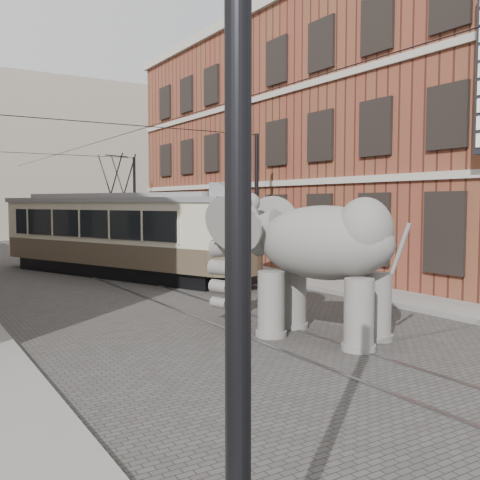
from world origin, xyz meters
TOP-DOWN VIEW (x-y plane):
  - ground at (0.00, 0.00)m, footprint 120.00×120.00m
  - tram_rails at (0.00, 0.00)m, footprint 1.54×80.00m
  - sidewalk_right at (6.00, 0.00)m, footprint 2.00×60.00m
  - brick_building at (11.00, 9.00)m, footprint 8.00×26.00m
  - catenary at (-0.20, 5.00)m, footprint 11.00×30.20m
  - tram at (0.37, 9.42)m, footprint 7.39×13.05m
  - elephant at (0.77, -3.48)m, footprint 5.09×6.38m

SIDE VIEW (x-z plane):
  - ground at x=0.00m, z-range 0.00..0.00m
  - tram_rails at x=0.00m, z-range 0.00..0.02m
  - sidewalk_right at x=6.00m, z-range 0.00..0.15m
  - elephant at x=0.77m, z-range 0.00..3.43m
  - tram at x=0.37m, z-range 0.00..5.16m
  - catenary at x=-0.20m, z-range 0.00..6.00m
  - brick_building at x=11.00m, z-range 0.00..12.00m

